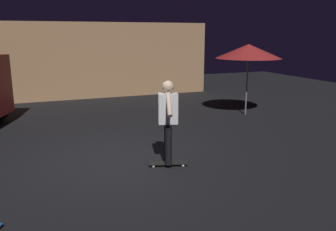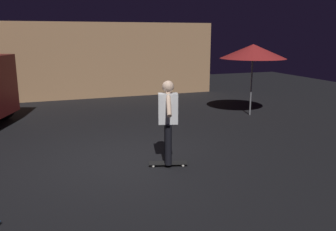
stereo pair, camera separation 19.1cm
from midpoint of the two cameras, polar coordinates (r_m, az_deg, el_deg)
ground_plane at (r=7.59m, az=-7.32°, el=-7.21°), size 28.00×28.00×0.00m
low_building at (r=16.62m, az=-11.58°, el=9.11°), size 9.97×3.69×3.08m
patio_umbrella at (r=11.71m, az=14.07°, el=10.03°), size 2.10×2.10×2.30m
skateboard_ridden at (r=7.21m, az=0.77°, el=-7.72°), size 0.80×0.41×0.07m
skater at (r=6.93m, az=0.79°, el=-0.11°), size 0.43×0.97×1.67m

